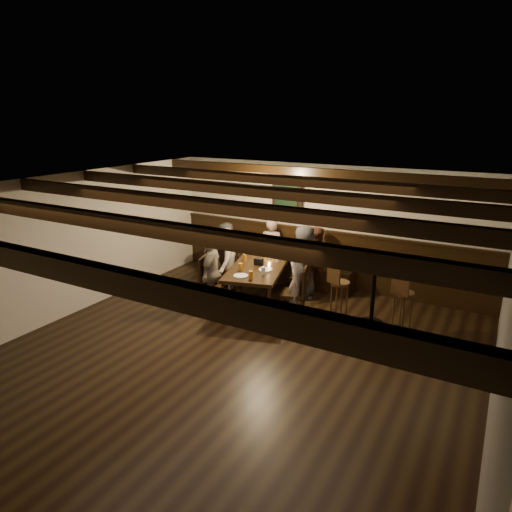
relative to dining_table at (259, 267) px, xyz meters
The scene contains 27 objects.
room 0.59m from the dining_table, 30.97° to the left, with size 7.00×7.00×7.00m.
dining_table is the anchor object (origin of this frame).
chair_left_near 0.93m from the dining_table, 163.68° to the left, with size 0.54×0.54×0.96m.
chair_left_far 0.93m from the dining_table, 132.31° to the right, with size 0.53×0.53×0.95m.
chair_right_near 0.95m from the dining_table, 47.76° to the left, with size 0.48×0.48×0.85m.
chair_right_far 0.94m from the dining_table, 16.38° to the right, with size 0.49×0.49×0.87m.
person_bench_left 1.27m from the dining_table, 150.68° to the left, with size 0.61×0.40×1.25m, color black.
person_bench_centre 1.05m from the dining_table, 105.68° to the left, with size 0.50×0.33×1.36m, color gray.
person_bench_right 1.27m from the dining_table, 60.68° to the left, with size 0.62×0.48×1.27m, color #532C1C.
person_left_near 0.88m from the dining_table, 164.72° to the left, with size 0.80×0.46×1.24m, color gray.
person_left_far 0.87m from the dining_table, 133.35° to the right, with size 0.79×0.33×1.34m, color gray.
person_right_near 0.87m from the dining_table, 46.65° to the left, with size 0.68×0.44×1.39m, color #2B2C2E.
person_right_far 0.88m from the dining_table, 15.28° to the right, with size 0.45×0.29×1.22m, color gray.
pint_a 0.77m from the dining_table, 127.48° to the left, with size 0.07×0.07×0.14m, color #BF7219.
pint_b 0.71m from the dining_table, 84.64° to the left, with size 0.07×0.07×0.14m, color #BF7219.
pint_c 0.34m from the dining_table, behind, with size 0.07×0.07×0.14m, color #BF7219.
pint_d 0.38m from the dining_table, 49.37° to the left, with size 0.07×0.07×0.14m, color silver.
pint_e 0.52m from the dining_table, 100.37° to the right, with size 0.07×0.07×0.14m, color #BF7219.
pint_f 0.60m from the dining_table, 54.34° to the right, with size 0.07×0.07×0.14m, color silver.
pint_g 0.81m from the dining_table, 70.74° to the right, with size 0.07×0.07×0.14m, color #BF7219.
plate_near 0.72m from the dining_table, 86.41° to the right, with size 0.24×0.24×0.01m, color white.
plate_far 0.36m from the dining_table, 43.35° to the right, with size 0.24×0.24×0.01m, color white.
condiment_caddy 0.13m from the dining_table, 74.32° to the right, with size 0.15×0.10×0.12m, color black.
candle 0.33m from the dining_table, 83.88° to the left, with size 0.05×0.05×0.05m, color beige.
high_top_table 2.05m from the dining_table, ahead, with size 0.56×0.56×1.00m.
bar_stool_left 1.58m from the dining_table, ahead, with size 0.36×0.37×1.01m.
bar_stool_right 2.57m from the dining_table, ahead, with size 0.34×0.35×1.01m.
Camera 1 is at (3.10, -4.80, 3.30)m, focal length 32.00 mm.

